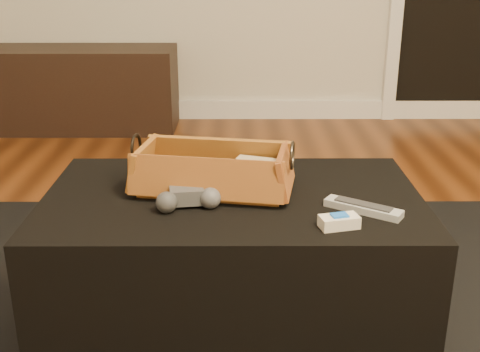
{
  "coord_description": "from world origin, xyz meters",
  "views": [
    {
      "loc": [
        -0.14,
        -1.16,
        1.04
      ],
      "look_at": [
        -0.14,
        0.3,
        0.49
      ],
      "focal_mm": 45.0,
      "sensor_mm": 36.0,
      "label": 1
    }
  ],
  "objects_px": {
    "ottoman": "(233,264)",
    "tv_remote": "(204,183)",
    "wicker_basket": "(213,173)",
    "silver_remote": "(363,208)",
    "media_cabinet": "(72,89)",
    "game_controller": "(188,198)",
    "cream_gadget": "(339,221)"
  },
  "relations": [
    {
      "from": "ottoman",
      "to": "tv_remote",
      "type": "bearing_deg",
      "value": 165.55
    },
    {
      "from": "wicker_basket",
      "to": "silver_remote",
      "type": "height_order",
      "value": "wicker_basket"
    },
    {
      "from": "media_cabinet",
      "to": "silver_remote",
      "type": "distance_m",
      "value": 2.66
    },
    {
      "from": "silver_remote",
      "to": "tv_remote",
      "type": "bearing_deg",
      "value": 161.62
    },
    {
      "from": "ottoman",
      "to": "game_controller",
      "type": "distance_m",
      "value": 0.28
    },
    {
      "from": "cream_gadget",
      "to": "media_cabinet",
      "type": "bearing_deg",
      "value": 117.78
    },
    {
      "from": "silver_remote",
      "to": "game_controller",
      "type": "bearing_deg",
      "value": 176.88
    },
    {
      "from": "silver_remote",
      "to": "wicker_basket",
      "type": "bearing_deg",
      "value": 158.93
    },
    {
      "from": "wicker_basket",
      "to": "ottoman",
      "type": "bearing_deg",
      "value": -31.17
    },
    {
      "from": "wicker_basket",
      "to": "cream_gadget",
      "type": "bearing_deg",
      "value": -37.93
    },
    {
      "from": "silver_remote",
      "to": "cream_gadget",
      "type": "bearing_deg",
      "value": -129.21
    },
    {
      "from": "ottoman",
      "to": "game_controller",
      "type": "height_order",
      "value": "game_controller"
    },
    {
      "from": "cream_gadget",
      "to": "silver_remote",
      "type": "bearing_deg",
      "value": 50.79
    },
    {
      "from": "wicker_basket",
      "to": "cream_gadget",
      "type": "height_order",
      "value": "wicker_basket"
    },
    {
      "from": "media_cabinet",
      "to": "cream_gadget",
      "type": "relative_size",
      "value": 12.71
    },
    {
      "from": "ottoman",
      "to": "cream_gadget",
      "type": "relative_size",
      "value": 10.04
    },
    {
      "from": "tv_remote",
      "to": "wicker_basket",
      "type": "bearing_deg",
      "value": 30.87
    },
    {
      "from": "wicker_basket",
      "to": "game_controller",
      "type": "xyz_separation_m",
      "value": [
        -0.06,
        -0.12,
        -0.02
      ]
    },
    {
      "from": "wicker_basket",
      "to": "media_cabinet",
      "type": "bearing_deg",
      "value": 113.93
    },
    {
      "from": "game_controller",
      "to": "silver_remote",
      "type": "relative_size",
      "value": 0.92
    },
    {
      "from": "media_cabinet",
      "to": "silver_remote",
      "type": "relative_size",
      "value": 6.75
    },
    {
      "from": "media_cabinet",
      "to": "cream_gadget",
      "type": "height_order",
      "value": "media_cabinet"
    },
    {
      "from": "wicker_basket",
      "to": "silver_remote",
      "type": "xyz_separation_m",
      "value": [
        0.38,
        -0.15,
        -0.04
      ]
    },
    {
      "from": "wicker_basket",
      "to": "game_controller",
      "type": "height_order",
      "value": "wicker_basket"
    },
    {
      "from": "ottoman",
      "to": "game_controller",
      "type": "relative_size",
      "value": 5.81
    },
    {
      "from": "cream_gadget",
      "to": "tv_remote",
      "type": "bearing_deg",
      "value": 145.56
    },
    {
      "from": "tv_remote",
      "to": "cream_gadget",
      "type": "bearing_deg",
      "value": -30.85
    },
    {
      "from": "tv_remote",
      "to": "wicker_basket",
      "type": "relative_size",
      "value": 0.49
    },
    {
      "from": "ottoman",
      "to": "silver_remote",
      "type": "relative_size",
      "value": 5.33
    },
    {
      "from": "wicker_basket",
      "to": "cream_gadget",
      "type": "xyz_separation_m",
      "value": [
        0.3,
        -0.24,
        -0.03
      ]
    },
    {
      "from": "ottoman",
      "to": "cream_gadget",
      "type": "height_order",
      "value": "cream_gadget"
    },
    {
      "from": "game_controller",
      "to": "silver_remote",
      "type": "distance_m",
      "value": 0.44
    }
  ]
}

